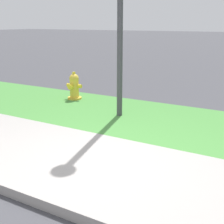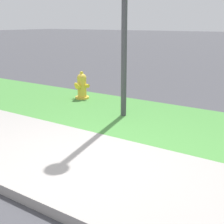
# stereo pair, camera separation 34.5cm
# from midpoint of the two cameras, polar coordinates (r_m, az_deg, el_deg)

# --- Properties ---
(ground_plane) EXTENTS (120.00, 120.00, 0.00)m
(ground_plane) POSITION_cam_midpoint_polar(r_m,az_deg,el_deg) (4.20, -5.22, -9.60)
(ground_plane) COLOR #424247
(sidewalk_pavement) EXTENTS (18.00, 1.99, 0.01)m
(sidewalk_pavement) POSITION_cam_midpoint_polar(r_m,az_deg,el_deg) (4.20, -5.23, -9.54)
(sidewalk_pavement) COLOR #9E9993
(sidewalk_pavement) RESTS_ON ground
(grass_verge) EXTENTS (18.00, 2.51, 0.01)m
(grass_verge) POSITION_cam_midpoint_polar(r_m,az_deg,el_deg) (6.04, 7.11, -1.47)
(grass_verge) COLOR #47893D
(grass_verge) RESTS_ON ground
(street_curb) EXTENTS (18.00, 0.16, 0.12)m
(street_curb) POSITION_cam_midpoint_polar(r_m,az_deg,el_deg) (3.46, -15.88, -15.10)
(street_curb) COLOR #9E9993
(street_curb) RESTS_ON ground
(fire_hydrant_mid_block) EXTENTS (0.40, 0.38, 0.67)m
(fire_hydrant_mid_block) POSITION_cam_midpoint_polar(r_m,az_deg,el_deg) (7.65, -8.22, 4.63)
(fire_hydrant_mid_block) COLOR gold
(fire_hydrant_mid_block) RESTS_ON ground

